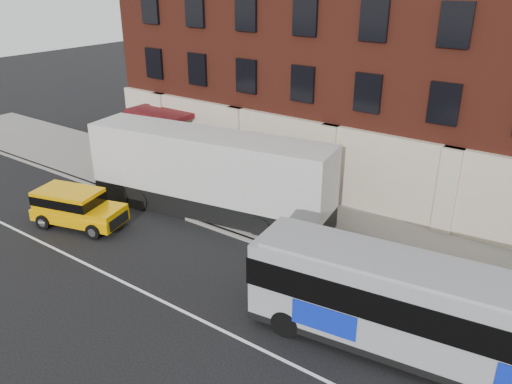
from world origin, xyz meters
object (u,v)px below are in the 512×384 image
Objects in this scene: city_bus at (437,313)px; shipping_container at (209,175)px; sign_pole at (131,173)px; yellow_suv at (75,206)px.

shipping_container reaches higher than city_bus.
sign_pole is 0.53× the size of yellow_suv.
city_bus is at bearing 2.33° from yellow_suv.
yellow_suv is at bearing -87.45° from sign_pole.
sign_pole is 3.66m from yellow_suv.
shipping_container is at bearing 162.09° from city_bus.
sign_pole is at bearing 92.55° from yellow_suv.
sign_pole is at bearing 170.06° from city_bus.
shipping_container is at bearing 13.37° from sign_pole.
shipping_container is at bearing 47.57° from yellow_suv.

